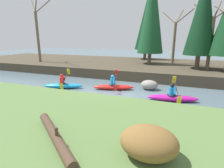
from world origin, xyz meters
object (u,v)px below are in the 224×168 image
(kayaker_lead, at_px, (173,97))
(boulder_midstream, at_px, (149,85))
(kayaker_middle, at_px, (114,86))
(driftwood_log, at_px, (55,136))
(kayaker_trailing, at_px, (63,85))

(kayaker_lead, relative_size, boulder_midstream, 2.47)
(kayaker_middle, relative_size, driftwood_log, 1.25)
(kayaker_lead, bearing_deg, boulder_midstream, 120.13)
(boulder_midstream, relative_size, driftwood_log, 0.51)
(kayaker_trailing, distance_m, driftwood_log, 8.10)
(boulder_midstream, height_order, driftwood_log, driftwood_log)
(boulder_midstream, bearing_deg, kayaker_lead, -49.29)
(kayaker_trailing, bearing_deg, boulder_midstream, -2.47)
(kayaker_trailing, relative_size, boulder_midstream, 2.42)
(kayaker_middle, xyz_separation_m, kayaker_trailing, (-3.38, -0.93, 0.00))
(kayaker_trailing, distance_m, boulder_midstream, 5.90)
(kayaker_lead, bearing_deg, kayaker_trailing, 169.35)
(driftwood_log, bearing_deg, boulder_midstream, 120.43)
(kayaker_lead, bearing_deg, driftwood_log, -121.82)
(kayaker_middle, bearing_deg, kayaker_trailing, 177.81)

